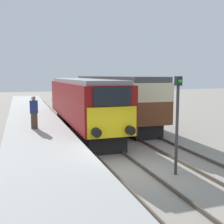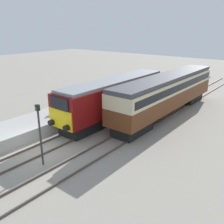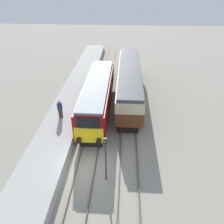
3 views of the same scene
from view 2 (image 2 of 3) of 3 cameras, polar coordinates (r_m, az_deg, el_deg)
ground_plane at (r=18.40m, az=-16.76°, el=-8.70°), size 120.00×120.00×0.00m
platform_left at (r=25.30m, az=-6.53°, el=0.87°), size 3.50×50.00×0.96m
rails_near_track at (r=21.26m, az=-5.80°, el=-3.88°), size 1.51×60.00×0.14m
rails_far_track at (r=19.24m, az=1.57°, el=-6.34°), size 1.50×60.00×0.14m
locomotive at (r=23.40m, az=0.68°, el=3.60°), size 2.70×13.71×3.74m
passenger_carriage at (r=24.81m, az=12.49°, el=4.68°), size 2.75×16.24×3.90m
person_on_platform at (r=23.70m, az=-10.22°, el=3.04°), size 0.44×0.26×1.87m
signal_post at (r=15.75m, az=-16.20°, el=-4.00°), size 0.24×0.28×3.96m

